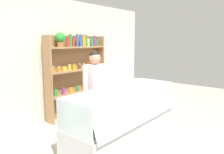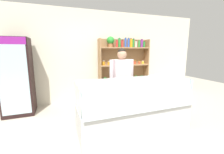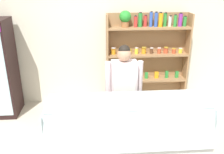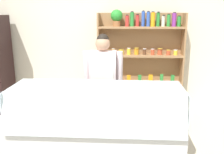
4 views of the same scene
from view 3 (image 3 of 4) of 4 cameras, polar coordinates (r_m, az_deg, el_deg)
name	(u,v)px [view 3 (image 3 of 4)]	position (r m, az deg, el deg)	size (l,w,h in m)	color
back_wall	(114,38)	(5.11, 0.54, 8.81)	(6.80, 0.10, 2.70)	silver
shelving_unit	(146,53)	(5.02, 7.77, 5.47)	(1.62, 0.29, 1.94)	#9E754C
deli_display_case	(127,147)	(3.60, 3.37, -15.62)	(2.12, 0.78, 1.01)	silver
shop_clerk	(124,87)	(3.84, 2.71, -2.28)	(0.58, 0.25, 1.59)	#2D2D38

